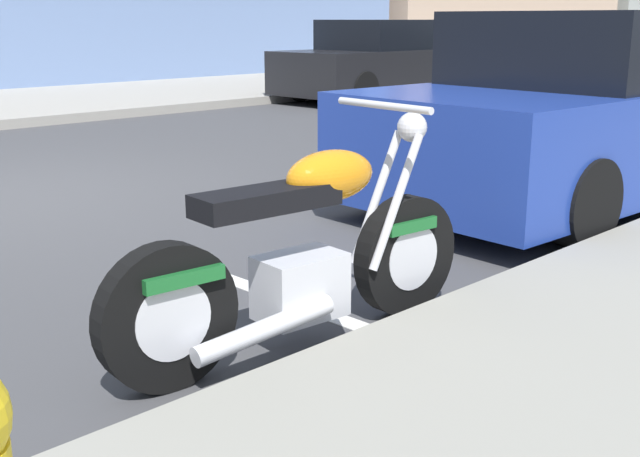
# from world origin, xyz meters

# --- Properties ---
(ground_plane) EXTENTS (260.00, 260.00, 0.00)m
(ground_plane) POSITION_xyz_m (0.00, 0.00, 0.00)
(ground_plane) COLOR #3D3D3F
(sidewalk_far_curb) EXTENTS (120.00, 5.00, 0.14)m
(sidewalk_far_curb) POSITION_xyz_m (12.00, 6.75, 0.07)
(sidewalk_far_curb) COLOR gray
(sidewalk_far_curb) RESTS_ON ground
(parking_stall_stripe) EXTENTS (0.12, 2.20, 0.01)m
(parking_stall_stripe) POSITION_xyz_m (0.00, -3.65, 0.00)
(parking_stall_stripe) COLOR silver
(parking_stall_stripe) RESTS_ON ground
(parked_motorcycle) EXTENTS (2.01, 0.62, 1.11)m
(parked_motorcycle) POSITION_xyz_m (-0.35, -4.08, 0.42)
(parked_motorcycle) COLOR black
(parked_motorcycle) RESTS_ON ground
(parked_car_behind_motorcycle) EXTENTS (4.73, 2.10, 1.55)m
(parked_car_behind_motorcycle) POSITION_xyz_m (3.66, -3.43, 0.71)
(parked_car_behind_motorcycle) COLOR navy
(parked_car_behind_motorcycle) RESTS_ON ground
(car_opposite_curb) EXTENTS (4.43, 1.88, 1.47)m
(car_opposite_curb) POSITION_xyz_m (8.91, 3.51, 0.69)
(car_opposite_curb) COLOR black
(car_opposite_curb) RESTS_ON ground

